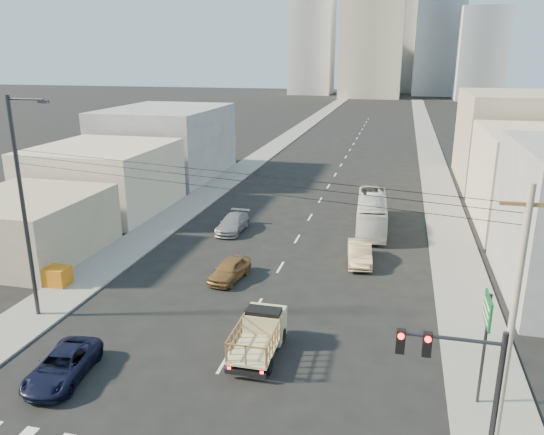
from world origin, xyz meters
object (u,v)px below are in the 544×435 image
at_px(flatbed_pickup, 259,332).
at_px(green_sign, 487,323).
at_px(traffic_signal, 463,384).
at_px(streetlamp_left, 25,204).
at_px(sedan_brown, 230,270).
at_px(sedan_grey, 233,223).
at_px(utility_pole, 512,321).
at_px(crate_stack, 55,276).
at_px(city_bus, 372,212).
at_px(sedan_tan, 360,253).
at_px(navy_pickup, 62,366).

height_order(flatbed_pickup, green_sign, green_sign).
relative_size(traffic_signal, streetlamp_left, 0.50).
bearing_deg(sedan_brown, traffic_signal, -40.90).
height_order(sedan_grey, utility_pole, utility_pole).
height_order(flatbed_pickup, traffic_signal, traffic_signal).
distance_m(flatbed_pickup, crate_stack, 15.10).
distance_m(traffic_signal, crate_stack, 25.61).
bearing_deg(utility_pole, flatbed_pickup, 157.34).
xyz_separation_m(city_bus, streetlamp_left, (-16.86, -20.12, 5.06)).
bearing_deg(green_sign, crate_stack, 165.60).
relative_size(streetlamp_left, crate_stack, 6.67).
xyz_separation_m(traffic_signal, green_sign, (1.39, 5.01, -0.34)).
height_order(city_bus, traffic_signal, traffic_signal).
bearing_deg(traffic_signal, sedan_grey, 122.35).
distance_m(utility_pole, crate_stack, 26.39).
height_order(sedan_grey, traffic_signal, traffic_signal).
bearing_deg(sedan_brown, flatbed_pickup, -53.96).
distance_m(flatbed_pickup, sedan_brown, 9.06).
relative_size(sedan_tan, utility_pole, 0.45).
height_order(navy_pickup, city_bus, city_bus).
xyz_separation_m(navy_pickup, sedan_tan, (11.72, 17.00, 0.11)).
relative_size(navy_pickup, sedan_tan, 1.01).
xyz_separation_m(flatbed_pickup, utility_pole, (10.09, -4.21, 4.09)).
height_order(traffic_signal, crate_stack, traffic_signal).
relative_size(navy_pickup, utility_pole, 0.45).
bearing_deg(sedan_tan, sedan_grey, 150.18).
bearing_deg(streetlamp_left, traffic_signal, -19.53).
relative_size(navy_pickup, green_sign, 0.90).
bearing_deg(traffic_signal, sedan_brown, 130.20).
distance_m(navy_pickup, streetlamp_left, 9.01).
bearing_deg(sedan_brown, city_bus, 66.42).
bearing_deg(sedan_tan, sedan_brown, -155.35).
bearing_deg(traffic_signal, navy_pickup, 170.98).
xyz_separation_m(navy_pickup, sedan_grey, (1.07, 21.52, 0.05)).
height_order(navy_pickup, crate_stack, crate_stack).
height_order(flatbed_pickup, sedan_tan, flatbed_pickup).
height_order(navy_pickup, utility_pole, utility_pole).
relative_size(sedan_brown, green_sign, 0.79).
relative_size(flatbed_pickup, sedan_brown, 1.12).
bearing_deg(streetlamp_left, green_sign, -6.32).
distance_m(flatbed_pickup, sedan_tan, 13.41).
relative_size(green_sign, streetlamp_left, 0.42).
bearing_deg(sedan_brown, green_sign, -26.23).
height_order(navy_pickup, sedan_tan, sedan_tan).
bearing_deg(flatbed_pickup, green_sign, -9.95).
relative_size(sedan_grey, green_sign, 0.93).
bearing_deg(sedan_grey, sedan_tan, -22.78).
xyz_separation_m(sedan_grey, green_sign, (16.66, -19.10, 3.07)).
bearing_deg(green_sign, sedan_brown, 144.87).
bearing_deg(sedan_tan, traffic_signal, -83.58).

